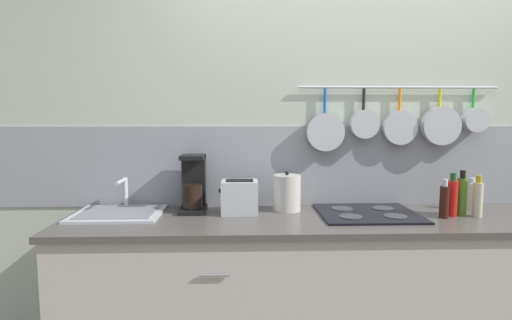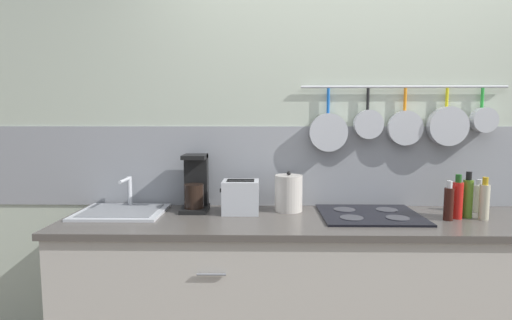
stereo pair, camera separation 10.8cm
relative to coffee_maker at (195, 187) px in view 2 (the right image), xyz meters
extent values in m
cube|color=#B2BCA8|center=(0.98, 0.16, 0.23)|extent=(7.20, 0.06, 2.60)
cube|color=gray|center=(0.98, 0.15, 0.11)|extent=(7.20, 0.07, 0.49)
cylinder|color=#B7BABF|center=(1.25, 0.10, 0.59)|extent=(1.23, 0.02, 0.02)
cylinder|color=#1959B2|center=(0.79, 0.10, 0.51)|extent=(0.02, 0.02, 0.15)
cylinder|color=#B7BABF|center=(0.79, 0.08, 0.32)|extent=(0.23, 0.05, 0.23)
cylinder|color=black|center=(1.03, 0.10, 0.52)|extent=(0.02, 0.02, 0.13)
cylinder|color=#B7BABF|center=(1.03, 0.08, 0.37)|extent=(0.17, 0.05, 0.17)
cylinder|color=orange|center=(1.26, 0.10, 0.52)|extent=(0.02, 0.02, 0.13)
cylinder|color=#B7BABF|center=(1.26, 0.08, 0.35)|extent=(0.21, 0.04, 0.21)
cylinder|color=gold|center=(1.50, 0.10, 0.53)|extent=(0.02, 0.02, 0.11)
cylinder|color=#B7BABF|center=(1.50, 0.07, 0.36)|extent=(0.23, 0.06, 0.23)
cylinder|color=green|center=(1.71, 0.10, 0.53)|extent=(0.02, 0.02, 0.12)
cylinder|color=#B7BABF|center=(1.71, 0.07, 0.39)|extent=(0.15, 0.06, 0.15)
cube|color=#B7B2A8|center=(0.98, -0.20, -0.62)|extent=(3.31, 0.59, 0.89)
cylinder|color=slate|center=(0.16, -0.51, -0.34)|extent=(0.14, 0.01, 0.01)
cube|color=#4C4742|center=(0.98, -0.20, -0.16)|extent=(3.35, 0.63, 0.03)
cube|color=#B7BABF|center=(-0.41, -0.10, -0.13)|extent=(0.48, 0.40, 0.01)
cube|color=slate|center=(-0.41, -0.10, -0.12)|extent=(0.41, 0.32, 0.00)
cylinder|color=#B7BABF|center=(-0.41, 0.05, -0.04)|extent=(0.03, 0.03, 0.19)
cylinder|color=#B7BABF|center=(-0.41, -0.03, 0.04)|extent=(0.02, 0.16, 0.02)
cube|color=black|center=(0.00, -0.03, -0.13)|extent=(0.15, 0.22, 0.02)
cube|color=black|center=(0.00, 0.04, 0.03)|extent=(0.14, 0.08, 0.33)
cylinder|color=black|center=(0.00, -0.06, -0.05)|extent=(0.11, 0.11, 0.14)
cube|color=black|center=(0.00, -0.01, 0.18)|extent=(0.14, 0.16, 0.02)
cube|color=#B7BABF|center=(0.27, -0.08, -0.05)|extent=(0.21, 0.17, 0.19)
cube|color=black|center=(0.27, -0.11, 0.05)|extent=(0.16, 0.03, 0.00)
cube|color=black|center=(0.27, -0.05, 0.05)|extent=(0.16, 0.03, 0.00)
cube|color=black|center=(0.16, -0.08, -0.01)|extent=(0.02, 0.02, 0.02)
cylinder|color=beige|center=(0.55, -0.02, -0.03)|extent=(0.16, 0.16, 0.21)
sphere|color=black|center=(0.55, -0.02, 0.08)|extent=(0.02, 0.02, 0.02)
cube|color=black|center=(1.00, -0.13, -0.13)|extent=(0.55, 0.47, 0.01)
cylinder|color=#38383D|center=(0.88, -0.23, -0.13)|extent=(0.12, 0.12, 0.00)
cylinder|color=#38383D|center=(1.12, -0.23, -0.13)|extent=(0.12, 0.12, 0.00)
cylinder|color=#38383D|center=(0.88, -0.04, -0.13)|extent=(0.12, 0.12, 0.00)
cylinder|color=#38383D|center=(1.12, -0.04, -0.13)|extent=(0.12, 0.12, 0.00)
cylinder|color=#33140F|center=(1.39, -0.22, -0.05)|extent=(0.05, 0.05, 0.18)
cylinder|color=beige|center=(1.39, -0.22, 0.05)|extent=(0.03, 0.03, 0.04)
cylinder|color=red|center=(1.46, -0.18, -0.04)|extent=(0.06, 0.06, 0.20)
cylinder|color=#194C19|center=(1.46, -0.18, 0.08)|extent=(0.03, 0.03, 0.04)
cylinder|color=#4C721E|center=(1.53, -0.16, -0.04)|extent=(0.05, 0.05, 0.21)
cylinder|color=black|center=(1.53, -0.16, 0.09)|extent=(0.03, 0.03, 0.05)
cylinder|color=#BFB799|center=(1.59, -0.21, -0.04)|extent=(0.05, 0.05, 0.19)
cylinder|color=#B28C19|center=(1.59, -0.21, 0.07)|extent=(0.03, 0.03, 0.04)
cylinder|color=#BFB799|center=(1.66, -0.03, -0.06)|extent=(0.06, 0.06, 0.16)
cylinder|color=beige|center=(1.66, -0.03, 0.03)|extent=(0.03, 0.03, 0.03)
camera|label=1|loc=(0.29, -2.33, 0.41)|focal=28.00mm
camera|label=2|loc=(0.40, -2.33, 0.41)|focal=28.00mm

